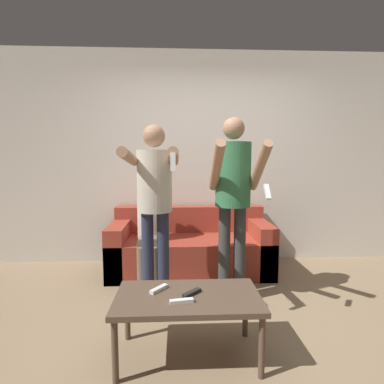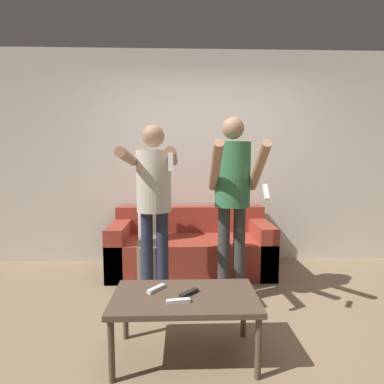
% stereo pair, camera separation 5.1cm
% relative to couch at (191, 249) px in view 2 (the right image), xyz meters
% --- Properties ---
extents(ground_plane, '(14.00, 14.00, 0.00)m').
position_rel_couch_xyz_m(ground_plane, '(0.22, -1.34, -0.27)').
color(ground_plane, '#937A5B').
extents(wall_back, '(6.40, 0.06, 2.70)m').
position_rel_couch_xyz_m(wall_back, '(0.22, 0.42, 1.08)').
color(wall_back, silver).
rests_on(wall_back, ground_plane).
extents(couch, '(1.87, 0.77, 0.74)m').
position_rel_couch_xyz_m(couch, '(0.00, 0.00, 0.00)').
color(couch, '#9E3828').
rests_on(couch, ground_plane).
extents(person_standing_left, '(0.43, 0.77, 1.64)m').
position_rel_couch_xyz_m(person_standing_left, '(-0.36, -0.81, 0.76)').
color(person_standing_left, '#282D47').
rests_on(person_standing_left, ground_plane).
extents(person_standing_right, '(0.44, 0.67, 1.71)m').
position_rel_couch_xyz_m(person_standing_right, '(0.36, -0.80, 0.80)').
color(person_standing_right, '#383838').
rests_on(person_standing_right, ground_plane).
extents(person_seated, '(0.30, 0.52, 1.13)m').
position_rel_couch_xyz_m(person_seated, '(-0.46, -0.14, 0.35)').
color(person_seated, '#6B6051').
rests_on(person_seated, ground_plane).
extents(coffee_table, '(0.96, 0.52, 0.43)m').
position_rel_couch_xyz_m(coffee_table, '(-0.08, -1.58, 0.12)').
color(coffee_table, brown).
rests_on(coffee_table, ground_plane).
extents(remote_near, '(0.15, 0.06, 0.02)m').
position_rel_couch_xyz_m(remote_near, '(-0.13, -1.69, 0.18)').
color(remote_near, white).
rests_on(remote_near, coffee_table).
extents(remote_mid, '(0.13, 0.13, 0.02)m').
position_rel_couch_xyz_m(remote_mid, '(-0.06, -1.57, 0.18)').
color(remote_mid, black).
rests_on(remote_mid, coffee_table).
extents(remote_far, '(0.12, 0.14, 0.02)m').
position_rel_couch_xyz_m(remote_far, '(-0.28, -1.50, 0.18)').
color(remote_far, white).
rests_on(remote_far, coffee_table).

